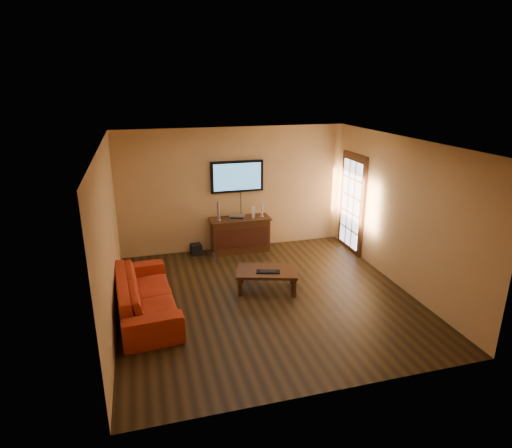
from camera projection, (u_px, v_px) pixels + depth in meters
name	position (u px, v px, depth m)	size (l,w,h in m)	color
ground_plane	(266.00, 297.00, 7.49)	(5.00, 5.00, 0.00)	black
room_walls	(257.00, 196.00, 7.53)	(5.00, 5.00, 5.00)	tan
french_door	(352.00, 204.00, 9.33)	(0.07, 1.02, 2.22)	#33190B
media_console	(240.00, 235.00, 9.43)	(1.33, 0.51, 0.76)	#33190B
television	(237.00, 177.00, 9.23)	(1.16, 0.08, 0.68)	black
coffee_table	(267.00, 273.00, 7.68)	(1.21, 0.93, 0.39)	#33190B
sofa	(145.00, 288.00, 6.88)	(2.22, 0.65, 0.87)	#AE2E13
speaker_left	(219.00, 212.00, 9.11)	(0.11, 0.11, 0.39)	silver
speaker_right	(262.00, 210.00, 9.39)	(0.09, 0.09, 0.32)	silver
av_receiver	(237.00, 217.00, 9.31)	(0.32, 0.23, 0.07)	silver
game_console	(254.00, 213.00, 9.33)	(0.05, 0.17, 0.23)	white
subwoofer	(196.00, 249.00, 9.34)	(0.23, 0.23, 0.23)	black
bottle	(214.00, 257.00, 8.97)	(0.07, 0.07, 0.21)	white
keyboard	(268.00, 272.00, 7.57)	(0.45, 0.27, 0.03)	black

